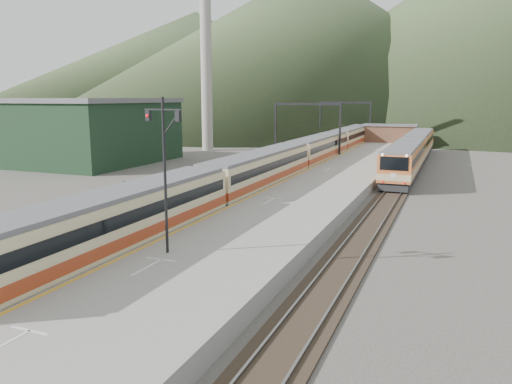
% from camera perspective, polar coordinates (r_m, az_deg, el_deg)
% --- Properties ---
extents(track_main, '(2.60, 200.00, 0.23)m').
position_cam_1_polar(track_main, '(55.51, 4.28, 1.81)').
color(track_main, black).
rests_on(track_main, ground).
extents(track_far, '(2.60, 200.00, 0.23)m').
position_cam_1_polar(track_far, '(57.20, -0.50, 2.10)').
color(track_far, black).
rests_on(track_far, ground).
extents(track_second, '(2.60, 200.00, 0.23)m').
position_cam_1_polar(track_second, '(53.23, 16.17, 1.03)').
color(track_second, black).
rests_on(track_second, ground).
extents(platform, '(8.00, 100.00, 1.00)m').
position_cam_1_polar(platform, '(52.11, 9.50, 1.59)').
color(platform, gray).
rests_on(platform, ground).
extents(gantry_near, '(9.55, 0.25, 8.00)m').
position_cam_1_polar(gantry_near, '(70.10, 5.86, 8.16)').
color(gantry_near, black).
rests_on(gantry_near, ground).
extents(gantry_far, '(9.55, 0.25, 8.00)m').
position_cam_1_polar(gantry_far, '(94.36, 10.12, 8.69)').
color(gantry_far, black).
rests_on(gantry_far, ground).
extents(warehouse, '(14.50, 20.50, 8.60)m').
position_cam_1_polar(warehouse, '(70.35, -17.57, 6.70)').
color(warehouse, '#182F1E').
rests_on(warehouse, ground).
extents(smokestack, '(1.80, 1.80, 30.00)m').
position_cam_1_polar(smokestack, '(83.94, -5.72, 15.00)').
color(smokestack, '#9E998E').
rests_on(smokestack, ground).
extents(station_shed, '(9.40, 4.40, 3.10)m').
position_cam_1_polar(station_shed, '(91.16, 15.03, 6.53)').
color(station_shed, brown).
rests_on(station_shed, platform).
extents(hill_a, '(180.00, 180.00, 60.00)m').
position_cam_1_polar(hill_a, '(211.14, 6.49, 16.43)').
color(hill_a, '#304223').
rests_on(hill_a, ground).
extents(hill_b, '(220.00, 220.00, 75.00)m').
position_cam_1_polar(hill_b, '(244.39, 26.00, 16.44)').
color(hill_b, '#304223').
rests_on(hill_b, ground).
extents(hill_d, '(200.00, 200.00, 55.00)m').
position_cam_1_polar(hill_d, '(287.49, -6.75, 14.38)').
color(hill_d, '#304223').
rests_on(hill_d, ground).
extents(main_train, '(3.08, 84.26, 3.76)m').
position_cam_1_polar(main_train, '(55.85, 4.52, 3.97)').
color(main_train, '#CBB887').
rests_on(main_train, track_main).
extents(second_train, '(3.02, 41.17, 3.69)m').
position_cam_1_polar(second_train, '(66.86, 17.51, 4.59)').
color(second_train, '#CE6B33').
rests_on(second_train, track_second).
extents(signal_mast, '(2.19, 0.44, 7.66)m').
position_cam_1_polar(signal_mast, '(24.53, -10.42, 3.58)').
color(signal_mast, black).
rests_on(signal_mast, platform).
extents(short_signal_b, '(0.23, 0.18, 2.27)m').
position_cam_1_polar(short_signal_b, '(42.61, -4.47, 1.01)').
color(short_signal_b, black).
rests_on(short_signal_b, ground).
extents(short_signal_c, '(0.25, 0.21, 2.27)m').
position_cam_1_polar(short_signal_c, '(39.99, -14.76, 0.05)').
color(short_signal_c, black).
rests_on(short_signal_c, ground).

